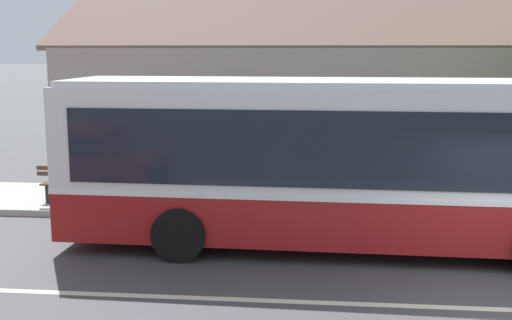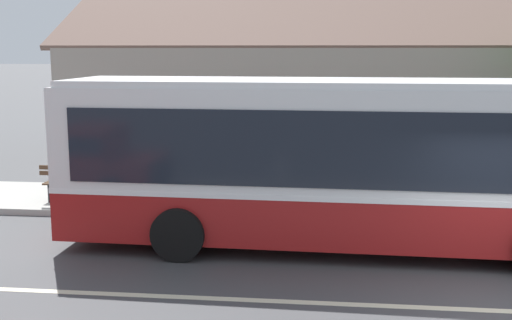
# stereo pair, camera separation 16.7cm
# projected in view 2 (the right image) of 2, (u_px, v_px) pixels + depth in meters

# --- Properties ---
(sidewalk_far) EXTENTS (60.00, 3.00, 0.15)m
(sidewalk_far) POSITION_uv_depth(u_px,v_px,m) (449.00, 209.00, 15.37)
(sidewalk_far) COLOR #ADAAA3
(sidewalk_far) RESTS_ON ground
(community_building) EXTENTS (27.06, 8.20, 6.78)m
(community_building) POSITION_uv_depth(u_px,v_px,m) (477.00, 102.00, 21.72)
(community_building) COLOR gray
(community_building) RESTS_ON ground
(transit_bus) EXTENTS (11.03, 2.96, 3.28)m
(transit_bus) POSITION_uv_depth(u_px,v_px,m) (345.00, 159.00, 12.34)
(transit_bus) COLOR maroon
(transit_bus) RESTS_ON ground
(bench_by_building) EXTENTS (1.89, 0.51, 0.94)m
(bench_by_building) POSITION_uv_depth(u_px,v_px,m) (81.00, 185.00, 15.63)
(bench_by_building) COLOR brown
(bench_by_building) RESTS_ON sidewalk_far
(bench_down_street) EXTENTS (1.72, 0.51, 0.94)m
(bench_down_street) POSITION_uv_depth(u_px,v_px,m) (272.00, 185.00, 15.69)
(bench_down_street) COLOR brown
(bench_down_street) RESTS_ON sidewalk_far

